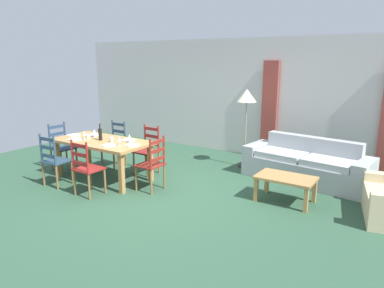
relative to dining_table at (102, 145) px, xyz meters
The scene contains 32 objects.
ground_plane 1.46m from the dining_table, ahead, with size 9.60×9.60×0.02m, color #2E513A.
wall_far 3.54m from the dining_table, 68.17° to the left, with size 9.60×0.16×2.70m, color silver.
curtain_panel_left 3.74m from the dining_table, 56.14° to the left, with size 0.35×0.08×2.20m, color #993E35.
dining_table is the anchor object (origin of this frame).
dining_chair_near_left 0.88m from the dining_table, 119.18° to the right, with size 0.44×0.42×0.96m.
dining_chair_near_right 0.90m from the dining_table, 60.44° to the right, with size 0.42×0.40×0.96m.
dining_chair_far_left 0.87m from the dining_table, 119.31° to the left, with size 0.43×0.41×0.96m.
dining_chair_far_right 0.91m from the dining_table, 56.72° to the left, with size 0.44×0.42×0.96m.
dining_chair_head_west 1.18m from the dining_table, behind, with size 0.42×0.44×0.96m.
dining_chair_head_east 1.20m from the dining_table, ahead, with size 0.40×0.42×0.96m.
dinner_plate_near_left 0.52m from the dining_table, 150.95° to the right, with size 0.24×0.24×0.02m, color white.
fork_near_left 0.66m from the dining_table, 157.38° to the right, with size 0.02×0.17×0.01m, color silver.
dinner_plate_near_right 0.52m from the dining_table, 29.05° to the right, with size 0.24×0.24×0.02m, color white.
fork_near_right 0.40m from the dining_table, 39.81° to the right, with size 0.02×0.17×0.01m, color silver.
dinner_plate_far_left 0.52m from the dining_table, 150.95° to the left, with size 0.24×0.24×0.02m, color white.
fork_far_left 0.66m from the dining_table, 157.38° to the left, with size 0.02×0.17×0.01m, color silver.
dinner_plate_far_right 0.52m from the dining_table, 29.05° to the left, with size 0.24×0.24×0.02m, color white.
fork_far_right 0.40m from the dining_table, 39.81° to the left, with size 0.02×0.17×0.01m, color silver.
dinner_plate_head_west 0.79m from the dining_table, behind, with size 0.24×0.24×0.02m, color white.
fork_head_west 0.93m from the dining_table, behind, with size 0.02×0.17×0.01m, color silver.
dinner_plate_head_east 0.79m from the dining_table, ahead, with size 0.24×0.24×0.02m, color white.
fork_head_east 0.64m from the dining_table, ahead, with size 0.02×0.17×0.01m, color silver.
wine_bottle 0.21m from the dining_table, 140.65° to the right, with size 0.07×0.07×0.32m.
wine_glass_near_left 0.40m from the dining_table, 159.41° to the right, with size 0.06×0.06×0.16m.
wine_glass_near_right 0.64m from the dining_table, 13.11° to the right, with size 0.06×0.06×0.16m.
wine_glass_far_left 0.40m from the dining_table, 159.98° to the left, with size 0.06×0.06×0.16m.
wine_glass_far_right 0.63m from the dining_table, 13.11° to the left, with size 0.06×0.06×0.16m.
coffee_cup_primary 0.29m from the dining_table, ahead, with size 0.07×0.07×0.09m, color beige.
coffee_cup_secondary 0.35m from the dining_table, behind, with size 0.07×0.07×0.09m, color beige.
couch 3.86m from the dining_table, 31.38° to the left, with size 2.36×1.07×0.80m.
coffee_table 3.39m from the dining_table, 13.42° to the left, with size 0.90×0.56×0.42m.
standing_lamp 3.00m from the dining_table, 48.68° to the left, with size 0.40×0.40×1.64m.
Camera 1 is at (3.73, -4.48, 2.24)m, focal length 33.67 mm.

